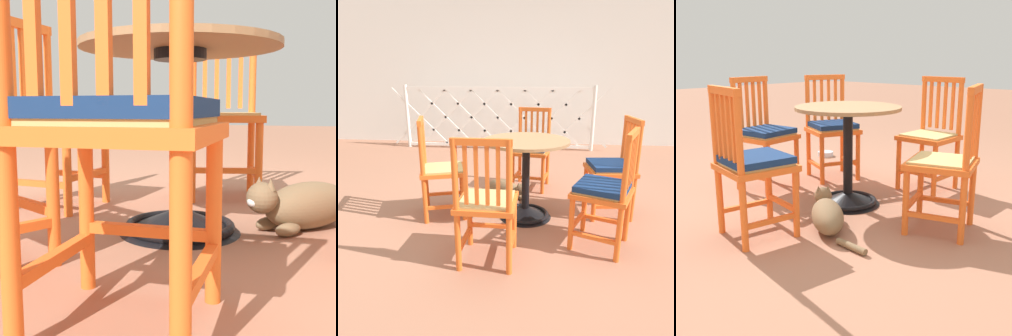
{
  "view_description": "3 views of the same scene",
  "coord_description": "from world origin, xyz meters",
  "views": [
    {
      "loc": [
        1.76,
        0.62,
        0.48
      ],
      "look_at": [
        0.25,
        0.04,
        0.27
      ],
      "focal_mm": 47.72,
      "sensor_mm": 36.0,
      "label": 1
    },
    {
      "loc": [
        0.23,
        -2.65,
        1.27
      ],
      "look_at": [
        -0.06,
        0.19,
        0.42
      ],
      "focal_mm": 33.6,
      "sensor_mm": 36.0,
      "label": 2
    },
    {
      "loc": [
        -1.9,
        2.35,
        1.07
      ],
      "look_at": [
        0.05,
        0.19,
        0.32
      ],
      "focal_mm": 46.26,
      "sensor_mm": 36.0,
      "label": 3
    }
  ],
  "objects": [
    {
      "name": "orange_chair_at_corner",
      "position": [
        0.74,
        -0.42,
        0.45
      ],
      "size": [
        0.53,
        0.53,
        0.91
      ],
      "color": "orange",
      "rests_on": "ground_plane"
    },
    {
      "name": "cafe_table",
      "position": [
        0.14,
        0.05,
        0.28
      ],
      "size": [
        0.76,
        0.76,
        0.73
      ],
      "color": "black",
      "rests_on": "ground_plane"
    },
    {
      "name": "ground_plane",
      "position": [
        0.0,
        0.0,
        0.0
      ],
      "size": [
        24.0,
        24.0,
        0.0
      ],
      "primitive_type": "plane",
      "color": "#A36B51"
    },
    {
      "name": "orange_chair_near_fence",
      "position": [
        -0.1,
        -0.71,
        0.43
      ],
      "size": [
        0.41,
        0.41,
        0.91
      ],
      "color": "orange",
      "rests_on": "ground_plane"
    },
    {
      "name": "orange_chair_facing_out",
      "position": [
        0.92,
        0.19,
        0.45
      ],
      "size": [
        0.44,
        0.44,
        0.91
      ],
      "color": "orange",
      "rests_on": "ground_plane"
    },
    {
      "name": "tabby_cat",
      "position": [
        -0.08,
        0.49,
        0.1
      ],
      "size": [
        0.67,
        0.43,
        0.23
      ],
      "color": "brown",
      "rests_on": "ground_plane"
    },
    {
      "name": "pet_water_bowl",
      "position": [
        1.38,
        -0.99,
        0.03
      ],
      "size": [
        0.17,
        0.17,
        0.05
      ],
      "primitive_type": "cylinder",
      "color": "silver",
      "rests_on": "ground_plane"
    },
    {
      "name": "orange_chair_by_planter",
      "position": [
        0.17,
        0.87,
        0.45
      ],
      "size": [
        0.46,
        0.46,
        0.91
      ],
      "color": "orange",
      "rests_on": "ground_plane"
    },
    {
      "name": "orange_chair_tucked_in",
      "position": [
        -0.65,
        0.02,
        0.43
      ],
      "size": [
        0.5,
        0.5,
        0.91
      ],
      "color": "orange",
      "rests_on": "ground_plane"
    }
  ]
}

